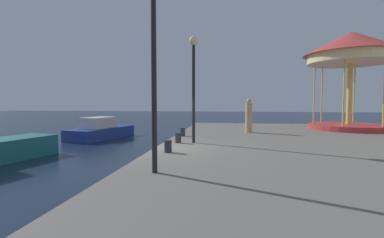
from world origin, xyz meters
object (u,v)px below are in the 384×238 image
(carousel, at_px, (351,56))
(lamp_post_mid_promenade, at_px, (154,40))
(bollard_center, at_px, (168,146))
(motorboat_blue, at_px, (101,130))
(bollard_north, at_px, (183,132))
(person_far_corner, at_px, (249,117))
(lamp_post_far_end, at_px, (194,70))
(bollard_south, at_px, (178,138))

(carousel, distance_m, lamp_post_mid_promenade, 14.06)
(bollard_center, bearing_deg, motorboat_blue, 128.24)
(bollard_north, bearing_deg, person_far_corner, 32.85)
(lamp_post_far_end, bearing_deg, person_far_corner, 59.03)
(lamp_post_mid_promenade, xyz_separation_m, bollard_center, (-0.27, 2.44, -2.78))
(motorboat_blue, bearing_deg, bollard_north, -34.04)
(bollard_center, bearing_deg, lamp_post_far_end, 75.89)
(lamp_post_mid_promenade, bearing_deg, bollard_center, 96.25)
(lamp_post_mid_promenade, distance_m, bollard_south, 5.27)
(bollard_north, distance_m, bollard_center, 4.07)
(carousel, bearing_deg, bollard_center, -135.94)
(bollard_south, bearing_deg, motorboat_blue, 135.85)
(bollard_center, bearing_deg, carousel, 44.06)
(lamp_post_mid_promenade, distance_m, lamp_post_far_end, 4.57)
(carousel, bearing_deg, lamp_post_far_end, -142.21)
(motorboat_blue, relative_size, bollard_south, 12.65)
(lamp_post_far_end, xyz_separation_m, person_far_corner, (2.40, 4.00, -2.02))
(lamp_post_mid_promenade, bearing_deg, bollard_north, 94.56)
(bollard_south, xyz_separation_m, person_far_corner, (3.01, 4.10, 0.64))
(bollard_center, bearing_deg, lamp_post_mid_promenade, -83.75)
(motorboat_blue, bearing_deg, lamp_post_far_end, -41.18)
(carousel, xyz_separation_m, lamp_post_far_end, (-8.35, -6.48, -1.43))
(lamp_post_mid_promenade, bearing_deg, bollard_south, 94.34)
(lamp_post_far_end, xyz_separation_m, bollard_south, (-0.61, -0.09, -2.66))
(bollard_center, height_order, person_far_corner, person_far_corner)
(motorboat_blue, relative_size, carousel, 0.89)
(motorboat_blue, bearing_deg, person_far_corner, -13.07)
(carousel, relative_size, bollard_north, 14.25)
(lamp_post_far_end, bearing_deg, motorboat_blue, 138.82)
(lamp_post_mid_promenade, height_order, bollard_north, lamp_post_mid_promenade)
(carousel, relative_size, person_far_corner, 3.18)
(carousel, xyz_separation_m, bollard_north, (-9.14, -4.53, -4.09))
(carousel, bearing_deg, bollard_south, -143.74)
(lamp_post_far_end, relative_size, bollard_south, 10.39)
(person_far_corner, bearing_deg, motorboat_blue, 166.93)
(bollard_center, relative_size, person_far_corner, 0.22)
(person_far_corner, bearing_deg, bollard_north, -147.15)
(lamp_post_mid_promenade, bearing_deg, lamp_post_far_end, 86.66)
(motorboat_blue, distance_m, lamp_post_far_end, 9.93)
(lamp_post_far_end, distance_m, bollard_north, 3.38)
(motorboat_blue, bearing_deg, lamp_post_mid_promenade, -57.61)
(lamp_post_far_end, relative_size, bollard_north, 10.39)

